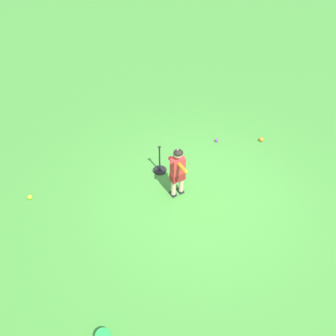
% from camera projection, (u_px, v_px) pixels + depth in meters
% --- Properties ---
extents(ground_plane, '(40.00, 40.00, 0.00)m').
position_uv_depth(ground_plane, '(200.00, 198.00, 7.23)').
color(ground_plane, '#479338').
extents(child_batter, '(0.33, 0.62, 1.08)m').
position_uv_depth(child_batter, '(178.00, 169.00, 6.88)').
color(child_batter, '#232328').
rests_on(child_batter, ground).
extents(play_ball_by_bucket, '(0.07, 0.07, 0.07)m').
position_uv_depth(play_ball_by_bucket, '(217.00, 140.00, 8.55)').
color(play_ball_by_bucket, purple).
rests_on(play_ball_by_bucket, ground).
extents(play_ball_near_batter, '(0.09, 0.09, 0.09)m').
position_uv_depth(play_ball_near_batter, '(30.00, 197.00, 7.19)').
color(play_ball_near_batter, yellow).
rests_on(play_ball_near_batter, ground).
extents(play_ball_far_right, '(0.10, 0.10, 0.10)m').
position_uv_depth(play_ball_far_right, '(261.00, 139.00, 8.56)').
color(play_ball_far_right, orange).
rests_on(play_ball_far_right, ground).
extents(batting_tee, '(0.28, 0.28, 0.62)m').
position_uv_depth(batting_tee, '(160.00, 167.00, 7.75)').
color(batting_tee, black).
rests_on(batting_tee, ground).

